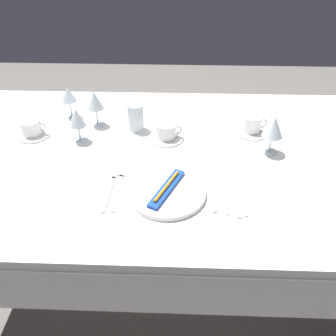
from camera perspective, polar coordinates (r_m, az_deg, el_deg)
The scene contains 21 objects.
ground_plane at distance 1.88m, azimuth -1.06°, elevation -16.32°, with size 6.00×6.00×0.00m, color slate.
dining_table at distance 1.41m, azimuth -1.36°, elevation -0.05°, with size 1.80×1.11×0.74m.
dinner_plate at distance 1.16m, azimuth -0.21°, elevation -3.98°, with size 0.26×0.26×0.02m, color white.
toothbrush_package at distance 1.15m, azimuth -0.21°, elevation -3.35°, with size 0.12×0.21×0.02m.
fork_outer at distance 1.20m, azimuth -8.20°, elevation -3.24°, with size 0.02×0.22×0.00m.
fork_inner at distance 1.20m, azimuth -9.53°, elevation -3.41°, with size 0.03×0.21×0.00m.
dinner_knife at distance 1.19m, azimuth 7.68°, elevation -3.62°, with size 0.03×0.23×0.00m.
spoon_soup at distance 1.20m, azimuth 8.94°, elevation -3.35°, with size 0.03×0.21×0.01m.
spoon_dessert at distance 1.20m, azimuth 10.52°, elevation -3.32°, with size 0.03×0.23×0.01m.
spoon_tea at distance 1.21m, azimuth 11.87°, elevation -3.34°, with size 0.03×0.22×0.01m.
saucer_left at distance 1.44m, azimuth -0.28°, elevation 5.00°, with size 0.14×0.14×0.01m, color white.
coffee_cup_left at distance 1.43m, azimuth -0.22°, elevation 6.23°, with size 0.11×0.09×0.06m.
saucer_right at distance 1.53m, azimuth 13.47°, elevation 5.84°, with size 0.14×0.14×0.01m, color white.
coffee_cup_right at distance 1.51m, azimuth 13.75°, elevation 7.15°, with size 0.10×0.08×0.07m.
saucer_far at distance 1.57m, azimuth -21.33°, elevation 5.16°, with size 0.14×0.14×0.01m, color white.
coffee_cup_far at distance 1.56m, azimuth -21.57°, elevation 6.30°, with size 0.11×0.08×0.06m.
wine_glass_centre at distance 1.63m, azimuth -16.08°, elevation 11.25°, with size 0.07×0.07×0.14m.
wine_glass_left at distance 1.53m, azimuth -11.98°, elevation 10.61°, with size 0.07×0.07×0.16m.
wine_glass_right at distance 1.36m, azimuth 17.02°, elevation 6.33°, with size 0.08×0.08×0.16m.
wine_glass_far at distance 1.43m, azimuth -14.81°, elevation 7.84°, with size 0.07×0.07×0.15m.
drink_tumbler at distance 1.50m, azimuth -5.32°, elevation 8.13°, with size 0.07×0.07×0.12m.
Camera 1 is at (0.07, -1.13, 1.50)m, focal length 36.95 mm.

